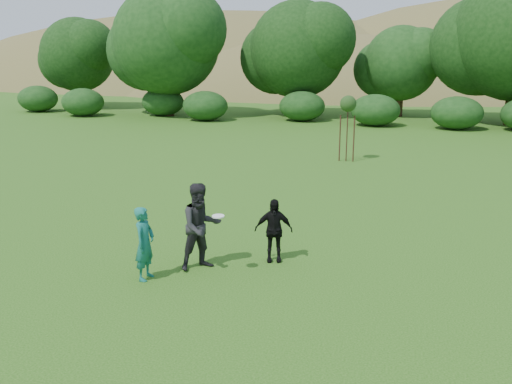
% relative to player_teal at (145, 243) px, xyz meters
% --- Properties ---
extents(ground, '(120.00, 120.00, 0.00)m').
position_rel_player_teal_xyz_m(ground, '(1.44, 0.77, -0.80)').
color(ground, '#19470C').
rests_on(ground, ground).
extents(player_teal, '(0.40, 0.60, 1.61)m').
position_rel_player_teal_xyz_m(player_teal, '(0.00, 0.00, 0.00)').
color(player_teal, '#16665A').
rests_on(player_teal, ground).
extents(player_grey, '(1.21, 1.20, 1.97)m').
position_rel_player_teal_xyz_m(player_grey, '(0.95, 0.89, 0.18)').
color(player_grey, '#242325').
rests_on(player_grey, ground).
extents(player_black, '(0.94, 0.57, 1.50)m').
position_rel_player_teal_xyz_m(player_black, '(2.41, 1.76, -0.05)').
color(player_black, black).
rests_on(player_black, ground).
extents(frisbee, '(0.27, 0.27, 0.04)m').
position_rel_player_teal_xyz_m(frisbee, '(1.47, 0.57, 0.56)').
color(frisbee, white).
rests_on(frisbee, ground).
extents(sapling, '(0.70, 0.70, 2.85)m').
position_rel_player_teal_xyz_m(sapling, '(2.71, 14.21, 1.62)').
color(sapling, '#3A2016').
rests_on(sapling, ground).
extents(hillside, '(150.00, 72.00, 52.00)m').
position_rel_player_teal_xyz_m(hillside, '(0.88, 69.22, -12.77)').
color(hillside, olive).
rests_on(hillside, ground).
extents(tree_row, '(53.92, 10.38, 9.62)m').
position_rel_player_teal_xyz_m(tree_row, '(4.67, 29.46, 4.07)').
color(tree_row, '#3A2616').
rests_on(tree_row, ground).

